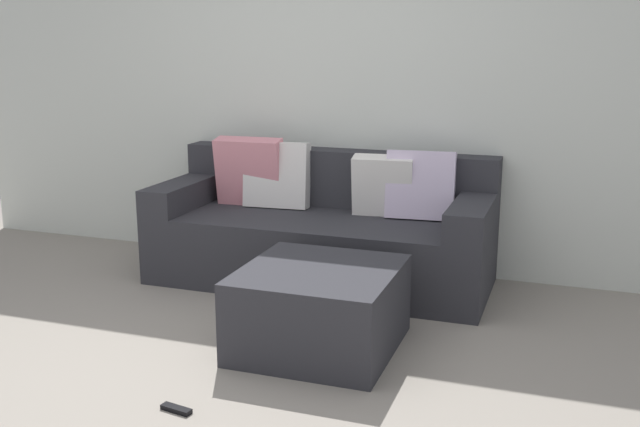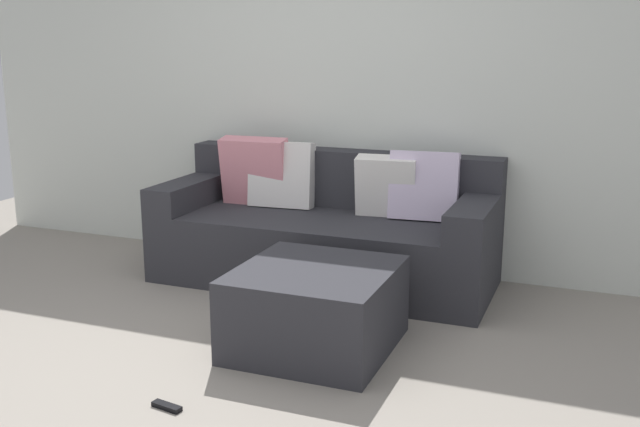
% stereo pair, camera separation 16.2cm
% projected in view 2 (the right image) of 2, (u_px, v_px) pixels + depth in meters
% --- Properties ---
extents(ground_plane, '(7.72, 7.72, 0.00)m').
position_uv_depth(ground_plane, '(179.00, 378.00, 3.61)').
color(ground_plane, gray).
extents(wall_back, '(5.94, 0.10, 2.52)m').
position_uv_depth(wall_back, '(333.00, 89.00, 5.25)').
color(wall_back, silver).
rests_on(wall_back, ground_plane).
extents(couch_sectional, '(2.25, 0.91, 0.94)m').
position_uv_depth(couch_sectional, '(326.00, 230.00, 5.02)').
color(couch_sectional, '#2D2D33').
rests_on(couch_sectional, ground_plane).
extents(ottoman, '(0.80, 0.83, 0.44)m').
position_uv_depth(ottoman, '(316.00, 308.00, 3.93)').
color(ottoman, '#2D2D33').
rests_on(ottoman, ground_plane).
extents(remote_near_ottoman, '(0.15, 0.07, 0.02)m').
position_uv_depth(remote_near_ottoman, '(167.00, 406.00, 3.31)').
color(remote_near_ottoman, black).
rests_on(remote_near_ottoman, ground_plane).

